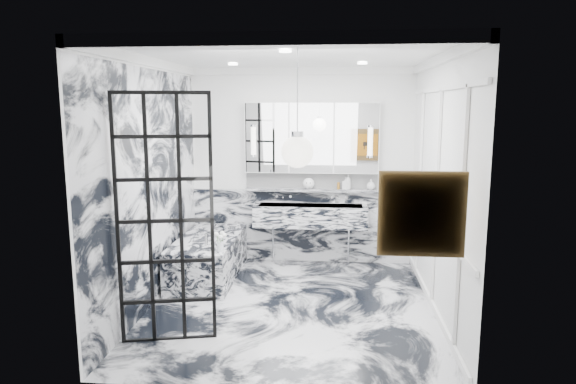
# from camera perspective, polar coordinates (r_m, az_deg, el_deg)

# --- Properties ---
(floor) EXTENTS (3.60, 3.60, 0.00)m
(floor) POSITION_cam_1_polar(r_m,az_deg,el_deg) (6.04, 0.27, -12.54)
(floor) COLOR silver
(floor) RESTS_ON ground
(ceiling) EXTENTS (3.60, 3.60, 0.00)m
(ceiling) POSITION_cam_1_polar(r_m,az_deg,el_deg) (5.61, 0.30, 14.97)
(ceiling) COLOR white
(ceiling) RESTS_ON wall_back
(wall_back) EXTENTS (3.60, 0.00, 3.60)m
(wall_back) POSITION_cam_1_polar(r_m,az_deg,el_deg) (7.44, 1.48, 2.85)
(wall_back) COLOR white
(wall_back) RESTS_ON floor
(wall_front) EXTENTS (3.60, 0.00, 3.60)m
(wall_front) POSITION_cam_1_polar(r_m,az_deg,el_deg) (3.90, -1.99, -3.38)
(wall_front) COLOR white
(wall_front) RESTS_ON floor
(wall_left) EXTENTS (0.00, 3.60, 3.60)m
(wall_left) POSITION_cam_1_polar(r_m,az_deg,el_deg) (6.01, -15.10, 0.90)
(wall_left) COLOR white
(wall_left) RESTS_ON floor
(wall_right) EXTENTS (0.00, 3.60, 3.60)m
(wall_right) POSITION_cam_1_polar(r_m,az_deg,el_deg) (5.75, 16.38, 0.45)
(wall_right) COLOR white
(wall_right) RESTS_ON floor
(marble_clad_back) EXTENTS (3.18, 0.05, 1.05)m
(marble_clad_back) POSITION_cam_1_polar(r_m,az_deg,el_deg) (7.57, 1.44, -3.77)
(marble_clad_back) COLOR silver
(marble_clad_back) RESTS_ON floor
(marble_clad_left) EXTENTS (0.02, 3.56, 2.68)m
(marble_clad_left) POSITION_cam_1_polar(r_m,az_deg,el_deg) (6.01, -14.94, 0.33)
(marble_clad_left) COLOR silver
(marble_clad_left) RESTS_ON floor
(panel_molding) EXTENTS (0.03, 3.40, 2.30)m
(panel_molding) POSITION_cam_1_polar(r_m,az_deg,el_deg) (5.76, 16.14, -0.52)
(panel_molding) COLOR white
(panel_molding) RESTS_ON floor
(soap_bottle_a) EXTENTS (0.10, 0.10, 0.21)m
(soap_bottle_a) POSITION_cam_1_polar(r_m,az_deg,el_deg) (7.36, 6.69, 1.12)
(soap_bottle_a) COLOR #8C5919
(soap_bottle_a) RESTS_ON ledge
(soap_bottle_b) EXTENTS (0.10, 0.10, 0.18)m
(soap_bottle_b) POSITION_cam_1_polar(r_m,az_deg,el_deg) (7.36, 6.43, 0.98)
(soap_bottle_b) COLOR #4C4C51
(soap_bottle_b) RESTS_ON ledge
(soap_bottle_c) EXTENTS (0.14, 0.14, 0.15)m
(soap_bottle_c) POSITION_cam_1_polar(r_m,az_deg,el_deg) (7.38, 9.19, 0.84)
(soap_bottle_c) COLOR silver
(soap_bottle_c) RESTS_ON ledge
(face_pot) EXTENTS (0.17, 0.17, 0.17)m
(face_pot) POSITION_cam_1_polar(r_m,az_deg,el_deg) (7.37, 2.32, 0.94)
(face_pot) COLOR white
(face_pot) RESTS_ON ledge
(amber_bottle) EXTENTS (0.04, 0.04, 0.10)m
(amber_bottle) POSITION_cam_1_polar(r_m,az_deg,el_deg) (7.37, 5.62, 0.70)
(amber_bottle) COLOR #8C5919
(amber_bottle) RESTS_ON ledge
(flower_vase) EXTENTS (0.08, 0.08, 0.12)m
(flower_vase) POSITION_cam_1_polar(r_m,az_deg,el_deg) (6.21, -7.52, -6.02)
(flower_vase) COLOR silver
(flower_vase) RESTS_ON bathtub
(crittall_door) EXTENTS (0.87, 0.23, 2.39)m
(crittall_door) POSITION_cam_1_polar(r_m,az_deg,el_deg) (5.00, -13.49, -3.14)
(crittall_door) COLOR black
(crittall_door) RESTS_ON floor
(artwork) EXTENTS (0.55, 0.05, 0.55)m
(artwork) POSITION_cam_1_polar(r_m,az_deg,el_deg) (3.95, 14.63, -2.40)
(artwork) COLOR orange
(artwork) RESTS_ON wall_front
(pendant_light) EXTENTS (0.27, 0.27, 0.27)m
(pendant_light) POSITION_cam_1_polar(r_m,az_deg,el_deg) (4.26, 1.04, 4.49)
(pendant_light) COLOR white
(pendant_light) RESTS_ON ceiling
(trough_sink) EXTENTS (1.60, 0.45, 0.30)m
(trough_sink) POSITION_cam_1_polar(r_m,az_deg,el_deg) (7.30, 2.51, -2.62)
(trough_sink) COLOR silver
(trough_sink) RESTS_ON wall_back
(ledge) EXTENTS (1.90, 0.14, 0.04)m
(ledge) POSITION_cam_1_polar(r_m,az_deg,el_deg) (7.40, 2.59, 0.22)
(ledge) COLOR silver
(ledge) RESTS_ON wall_back
(subway_tile) EXTENTS (1.90, 0.03, 0.23)m
(subway_tile) POSITION_cam_1_polar(r_m,az_deg,el_deg) (7.44, 2.62, 1.33)
(subway_tile) COLOR white
(subway_tile) RESTS_ON wall_back
(mirror_cabinet) EXTENTS (1.90, 0.16, 1.00)m
(mirror_cabinet) POSITION_cam_1_polar(r_m,az_deg,el_deg) (7.32, 2.63, 6.03)
(mirror_cabinet) COLOR white
(mirror_cabinet) RESTS_ON wall_back
(sconce_left) EXTENTS (0.07, 0.07, 0.40)m
(sconce_left) POSITION_cam_1_polar(r_m,az_deg,el_deg) (7.31, -3.87, 5.70)
(sconce_left) COLOR white
(sconce_left) RESTS_ON mirror_cabinet
(sconce_right) EXTENTS (0.07, 0.07, 0.40)m
(sconce_right) POSITION_cam_1_polar(r_m,az_deg,el_deg) (7.23, 9.13, 5.56)
(sconce_right) COLOR white
(sconce_right) RESTS_ON mirror_cabinet
(bathtub) EXTENTS (0.75, 1.65, 0.55)m
(bathtub) POSITION_cam_1_polar(r_m,az_deg,el_deg) (6.97, -8.83, -7.19)
(bathtub) COLOR silver
(bathtub) RESTS_ON floor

